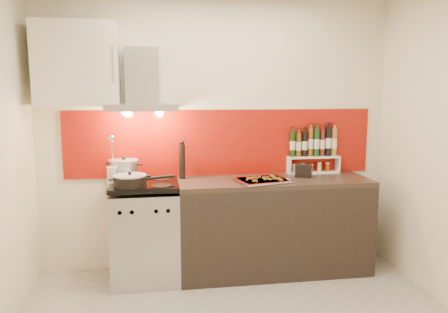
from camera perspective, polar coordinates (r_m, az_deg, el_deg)
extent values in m
cube|color=silver|center=(4.26, -0.93, 2.91)|extent=(3.40, 0.02, 2.60)
cube|color=#8E0B07|center=(4.26, -0.24, 1.83)|extent=(3.00, 0.02, 0.64)
cube|color=#B7B7BA|center=(4.11, -10.17, -10.02)|extent=(0.60, 0.60, 0.84)
cube|color=black|center=(3.87, -10.23, -12.65)|extent=(0.50, 0.02, 0.40)
cube|color=#B7B7BA|center=(3.75, -10.39, -7.08)|extent=(0.56, 0.02, 0.12)
cube|color=#FF190C|center=(3.74, -10.39, -7.11)|extent=(0.10, 0.01, 0.04)
cube|color=black|center=(3.99, -10.35, -3.61)|extent=(0.60, 0.60, 0.04)
cube|color=black|center=(4.24, 6.46, -9.19)|extent=(1.80, 0.60, 0.86)
cube|color=black|center=(4.13, 6.56, -3.23)|extent=(1.80, 0.60, 0.04)
cube|color=#B7B7BA|center=(3.95, -10.61, 6.38)|extent=(0.62, 0.50, 0.06)
cube|color=#B7B7BA|center=(4.10, -10.66, 10.38)|extent=(0.30, 0.18, 0.50)
sphere|color=#FFD18C|center=(3.96, -12.77, 5.74)|extent=(0.07, 0.07, 0.07)
sphere|color=#FFD18C|center=(3.95, -8.40, 5.85)|extent=(0.07, 0.07, 0.07)
cube|color=silver|center=(4.08, -18.62, 11.35)|extent=(0.70, 0.35, 0.72)
cylinder|color=#B7B7BA|center=(4.10, -12.92, -1.80)|extent=(0.25, 0.25, 0.18)
cylinder|color=#99999E|center=(4.08, -12.96, -0.50)|extent=(0.26, 0.26, 0.01)
sphere|color=black|center=(4.08, -12.98, -0.17)|extent=(0.03, 0.03, 0.03)
cylinder|color=black|center=(3.83, -12.17, -3.17)|extent=(0.28, 0.28, 0.09)
cylinder|color=#99999E|center=(3.83, -12.20, -2.45)|extent=(0.28, 0.28, 0.01)
sphere|color=black|center=(3.82, -12.21, -2.13)|extent=(0.03, 0.03, 0.03)
cylinder|color=black|center=(3.92, -8.36, -2.69)|extent=(0.26, 0.12, 0.03)
cylinder|color=silver|center=(4.01, -14.39, -2.39)|extent=(0.09, 0.09, 0.16)
cylinder|color=silver|center=(3.97, -14.35, 0.47)|extent=(0.01, 0.07, 0.29)
sphere|color=silver|center=(3.90, -14.51, 2.30)|extent=(0.06, 0.06, 0.06)
cylinder|color=black|center=(4.11, -5.48, -0.68)|extent=(0.06, 0.06, 0.32)
sphere|color=black|center=(4.09, -5.52, 1.83)|extent=(0.05, 0.05, 0.05)
cube|color=white|center=(4.49, 11.51, -2.03)|extent=(0.53, 0.14, 0.01)
cube|color=white|center=(4.39, 8.42, -1.19)|extent=(0.01, 0.14, 0.15)
cube|color=white|center=(4.57, 14.53, -1.00)|extent=(0.02, 0.14, 0.15)
cube|color=white|center=(4.46, 11.57, -0.06)|extent=(0.53, 0.14, 0.02)
cylinder|color=black|center=(4.37, 8.96, 1.60)|extent=(0.05, 0.05, 0.25)
cylinder|color=#5E3E10|center=(4.39, 9.72, 1.51)|extent=(0.05, 0.05, 0.23)
cylinder|color=black|center=(4.41, 10.49, 1.59)|extent=(0.05, 0.05, 0.25)
cylinder|color=brown|center=(4.43, 11.25, 1.83)|extent=(0.05, 0.05, 0.28)
cylinder|color=#133515|center=(4.45, 12.00, 1.79)|extent=(0.06, 0.06, 0.27)
cylinder|color=#501A15|center=(4.48, 12.73, 1.73)|extent=(0.05, 0.05, 0.26)
cylinder|color=black|center=(4.50, 13.48, 1.91)|extent=(0.06, 0.06, 0.29)
cylinder|color=olive|center=(4.52, 14.20, 1.84)|extent=(0.05, 0.05, 0.28)
cylinder|color=#BAB597|center=(4.42, 9.18, -1.59)|extent=(0.04, 0.04, 0.07)
cylinder|color=olive|center=(4.45, 10.24, -1.52)|extent=(0.04, 0.04, 0.07)
cylinder|color=#4C4726|center=(4.48, 11.29, -1.56)|extent=(0.04, 0.04, 0.06)
cylinder|color=silver|center=(4.50, 12.33, -1.40)|extent=(0.04, 0.04, 0.08)
cylinder|color=#943C18|center=(4.54, 13.35, -1.41)|extent=(0.04, 0.04, 0.07)
cube|color=black|center=(4.24, 10.34, -1.90)|extent=(0.17, 0.12, 0.13)
cube|color=silver|center=(4.00, 5.08, -3.15)|extent=(0.51, 0.43, 0.01)
cube|color=silver|center=(4.00, 5.08, -3.01)|extent=(0.54, 0.45, 0.01)
cube|color=red|center=(4.00, 5.08, -3.01)|extent=(0.47, 0.38, 0.01)
cube|color=brown|center=(4.05, 5.42, -2.73)|extent=(0.06, 0.03, 0.02)
cube|color=brown|center=(4.01, 7.04, -2.86)|extent=(0.06, 0.05, 0.02)
cube|color=brown|center=(3.97, 7.37, -3.01)|extent=(0.04, 0.06, 0.02)
cube|color=brown|center=(4.04, 4.54, -2.73)|extent=(0.06, 0.05, 0.02)
cube|color=brown|center=(3.90, 4.01, -3.15)|extent=(0.05, 0.06, 0.02)
cube|color=brown|center=(3.99, 5.37, -2.89)|extent=(0.03, 0.06, 0.02)
cube|color=brown|center=(3.96, 3.07, -2.97)|extent=(0.04, 0.06, 0.02)
cube|color=brown|center=(4.02, 3.78, -2.79)|extent=(0.03, 0.06, 0.02)
cube|color=brown|center=(3.90, 4.16, -3.17)|extent=(0.03, 0.06, 0.02)
cube|color=brown|center=(4.02, 6.75, -2.83)|extent=(0.06, 0.02, 0.02)
cube|color=brown|center=(4.04, 5.38, -2.75)|extent=(0.04, 0.06, 0.02)
cube|color=brown|center=(3.98, 5.87, -2.93)|extent=(0.05, 0.06, 0.02)
cube|color=brown|center=(3.98, 5.59, -2.92)|extent=(0.06, 0.05, 0.02)
cube|color=brown|center=(4.12, 6.36, -2.54)|extent=(0.05, 0.06, 0.02)
cube|color=brown|center=(4.00, 3.43, -2.85)|extent=(0.05, 0.06, 0.02)
cube|color=brown|center=(4.04, 4.09, -2.75)|extent=(0.06, 0.04, 0.02)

